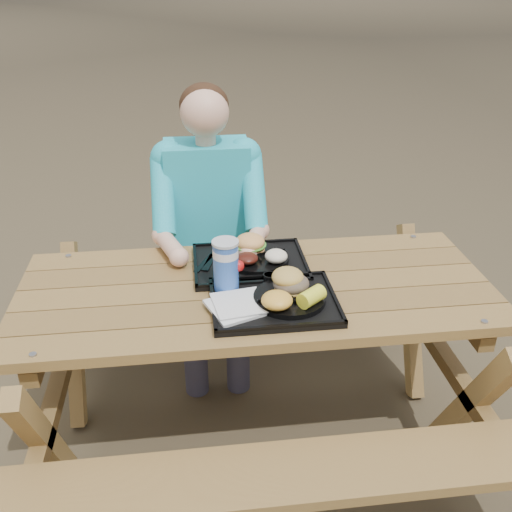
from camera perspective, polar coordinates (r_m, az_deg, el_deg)
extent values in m
plane|color=#999999|center=(2.64, 0.00, -17.15)|extent=(60.00, 60.00, 0.00)
cube|color=black|center=(2.06, 1.82, -4.70)|extent=(0.45, 0.35, 0.02)
cube|color=black|center=(2.30, -0.62, -0.82)|extent=(0.45, 0.35, 0.02)
cylinder|color=black|center=(2.05, 3.37, -4.19)|extent=(0.26, 0.26, 0.02)
cylinder|color=black|center=(2.31, 0.09, -0.23)|extent=(0.26, 0.26, 0.02)
cube|color=silver|center=(2.00, -1.97, -5.02)|extent=(0.23, 0.23, 0.02)
cylinder|color=#1748AD|center=(2.07, -3.03, -1.06)|extent=(0.09, 0.09, 0.19)
cylinder|color=black|center=(2.16, 1.39, -2.20)|extent=(0.05, 0.05, 0.03)
cylinder|color=gold|center=(2.16, 2.71, -2.17)|extent=(0.06, 0.06, 0.03)
ellipsoid|color=yellow|center=(1.96, 2.11, -4.44)|extent=(0.11, 0.11, 0.05)
cube|color=black|center=(2.30, -4.65, -0.55)|extent=(0.07, 0.16, 0.01)
ellipsoid|color=#43140D|center=(2.24, -0.90, -0.24)|extent=(0.09, 0.09, 0.04)
ellipsoid|color=white|center=(2.25, 2.03, -0.01)|extent=(0.09, 0.09, 0.05)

